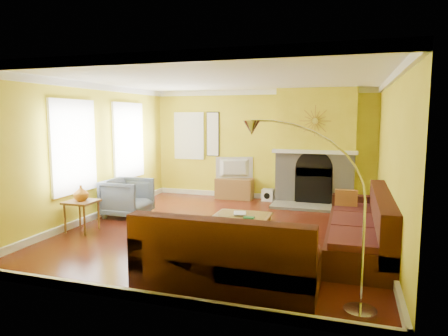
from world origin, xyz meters
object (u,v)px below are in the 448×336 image
(armchair, at_px, (127,198))
(sectional_sofa, at_px, (282,223))
(media_console, at_px, (234,189))
(coffee_table, at_px, (240,227))
(side_table, at_px, (82,216))
(arc_lamp, at_px, (310,217))

(armchair, bearing_deg, sectional_sofa, -109.44)
(sectional_sofa, height_order, armchair, sectional_sofa)
(sectional_sofa, xyz_separation_m, media_console, (-1.80, 3.60, -0.20))
(coffee_table, bearing_deg, media_console, 107.88)
(coffee_table, bearing_deg, side_table, -169.88)
(sectional_sofa, distance_m, media_console, 4.03)
(media_console, bearing_deg, coffee_table, -72.12)
(armchair, height_order, arc_lamp, arc_lamp)
(side_table, relative_size, arc_lamp, 0.28)
(sectional_sofa, bearing_deg, side_table, 180.00)
(arc_lamp, bearing_deg, side_table, 157.76)
(armchair, distance_m, arc_lamp, 4.94)
(coffee_table, height_order, armchair, armchair)
(coffee_table, height_order, arc_lamp, arc_lamp)
(armchair, relative_size, arc_lamp, 0.43)
(sectional_sofa, bearing_deg, coffee_table, 147.99)
(coffee_table, bearing_deg, armchair, 164.93)
(media_console, distance_m, armchair, 2.89)
(coffee_table, distance_m, side_table, 2.85)
(media_console, distance_m, side_table, 4.02)
(sectional_sofa, distance_m, coffee_table, 0.98)
(sectional_sofa, xyz_separation_m, coffee_table, (-0.80, 0.50, -0.26))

